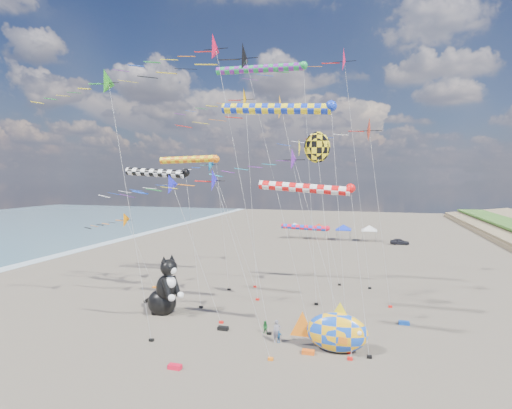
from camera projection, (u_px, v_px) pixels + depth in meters
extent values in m
plane|color=brown|center=(215.00, 390.00, 24.12)|extent=(260.00, 260.00, 0.00)
cone|color=#5F1F96|center=(301.00, 159.00, 29.18)|extent=(1.74, 1.86, 1.92)
cylinder|color=#B2B2B2|center=(325.00, 256.00, 29.17)|extent=(3.74, 0.02, 14.23)
cube|color=black|center=(349.00, 352.00, 29.15)|extent=(0.36, 0.24, 0.20)
cone|color=red|center=(227.00, 45.00, 31.96)|extent=(2.20, 2.35, 2.42)
cylinder|color=#B2B2B2|center=(248.00, 191.00, 32.30)|extent=(3.58, 0.02, 23.48)
cube|color=black|center=(269.00, 333.00, 32.63)|extent=(0.36, 0.24, 0.20)
cone|color=red|center=(373.00, 131.00, 38.70)|extent=(2.40, 2.57, 2.65)
cylinder|color=#B2B2B2|center=(382.00, 220.00, 39.04)|extent=(1.99, 0.02, 17.36)
cube|color=black|center=(390.00, 307.00, 39.37)|extent=(0.36, 0.24, 0.20)
cone|color=#2A9320|center=(125.00, 80.00, 30.41)|extent=(1.95, 2.08, 2.15)
cylinder|color=#B2B2B2|center=(138.00, 213.00, 30.86)|extent=(1.90, 0.02, 20.26)
cube|color=black|center=(151.00, 340.00, 31.30)|extent=(0.36, 0.24, 0.20)
cone|color=black|center=(267.00, 55.00, 33.49)|extent=(2.38, 2.55, 2.63)
cylinder|color=#B2B2B2|center=(288.00, 192.00, 33.78)|extent=(3.80, 0.02, 23.14)
cube|color=black|center=(309.00, 327.00, 34.07)|extent=(0.36, 0.24, 0.20)
cone|color=#FF8701|center=(134.00, 220.00, 46.46)|extent=(1.77, 1.89, 1.95)
cylinder|color=#B2B2B2|center=(144.00, 254.00, 46.40)|extent=(2.50, 0.02, 7.91)
cube|color=black|center=(154.00, 287.00, 46.33)|extent=(0.36, 0.24, 0.20)
cone|color=#107ABB|center=(225.00, 164.00, 46.54)|extent=(1.85, 1.98, 2.04)
cylinder|color=#B2B2B2|center=(240.00, 226.00, 46.54)|extent=(3.72, 0.02, 14.36)
cube|color=black|center=(255.00, 287.00, 46.53)|extent=(0.36, 0.24, 0.20)
cone|color=#251DD4|center=(225.00, 180.00, 28.10)|extent=(1.58, 1.69, 1.74)
cylinder|color=#B2B2B2|center=(248.00, 270.00, 28.08)|extent=(3.36, 0.02, 12.68)
cube|color=black|center=(271.00, 359.00, 28.07)|extent=(0.36, 0.24, 0.20)
cone|color=#2023E3|center=(180.00, 185.00, 35.36)|extent=(1.88, 2.01, 2.07)
cylinder|color=#B2B2B2|center=(200.00, 254.00, 35.26)|extent=(3.89, 0.02, 12.21)
cube|color=black|center=(221.00, 322.00, 35.15)|extent=(0.36, 0.24, 0.20)
cone|color=#FFAF08|center=(243.00, 97.00, 40.64)|extent=(2.30, 2.46, 2.54)
cylinder|color=#B2B2B2|center=(251.00, 200.00, 41.17)|extent=(1.54, 0.02, 21.05)
cube|color=black|center=(258.00, 299.00, 41.69)|extent=(0.36, 0.24, 0.20)
cone|color=#DE1747|center=(358.00, 62.00, 44.60)|extent=(2.66, 2.85, 2.94)
cylinder|color=#B2B2B2|center=(364.00, 177.00, 45.26)|extent=(1.77, 0.02, 25.68)
cube|color=black|center=(370.00, 288.00, 45.91)|extent=(0.36, 0.24, 0.20)
cone|color=orange|center=(292.00, 108.00, 33.22)|extent=(2.05, 2.19, 2.26)
cylinder|color=#B2B2B2|center=(309.00, 220.00, 33.44)|extent=(3.15, 0.02, 18.59)
cube|color=black|center=(327.00, 329.00, 33.65)|extent=(0.36, 0.24, 0.20)
cylinder|color=black|center=(155.00, 173.00, 39.64)|extent=(6.61, 0.78, 0.78)
sphere|color=black|center=(186.00, 173.00, 38.75)|extent=(0.82, 0.82, 0.82)
cylinder|color=#B2B2B2|center=(193.00, 241.00, 39.01)|extent=(1.52, 0.02, 13.30)
cube|color=black|center=(201.00, 307.00, 39.26)|extent=(0.36, 0.24, 0.20)
cylinder|color=red|center=(304.00, 227.00, 48.09)|extent=(5.55, 0.58, 0.58)
sphere|color=red|center=(327.00, 228.00, 47.34)|extent=(0.61, 0.61, 0.61)
cylinder|color=#B2B2B2|center=(333.00, 257.00, 47.37)|extent=(1.52, 0.02, 6.80)
cube|color=black|center=(340.00, 285.00, 47.40)|extent=(0.36, 0.24, 0.20)
cylinder|color=green|center=(259.00, 69.00, 40.16)|extent=(9.01, 0.78, 0.78)
sphere|color=green|center=(303.00, 65.00, 38.93)|extent=(0.82, 0.82, 0.82)
cylinder|color=#B2B2B2|center=(310.00, 187.00, 39.56)|extent=(1.52, 0.02, 23.76)
cube|color=black|center=(316.00, 304.00, 40.18)|extent=(0.36, 0.24, 0.20)
cylinder|color=#1331C0|center=(275.00, 109.00, 31.05)|extent=(8.59, 0.82, 0.82)
sphere|color=#1331C0|center=(331.00, 106.00, 29.88)|extent=(0.87, 0.87, 0.87)
cylinder|color=#B2B2B2|center=(339.00, 227.00, 30.31)|extent=(1.52, 0.02, 18.19)
cube|color=black|center=(348.00, 343.00, 30.73)|extent=(0.36, 0.24, 0.20)
cylinder|color=red|center=(303.00, 188.00, 28.86)|extent=(6.65, 0.65, 0.65)
sphere|color=red|center=(351.00, 188.00, 27.96)|extent=(0.68, 0.68, 0.68)
cylinder|color=#B2B2B2|center=(360.00, 274.00, 28.17)|extent=(1.52, 0.02, 12.10)
cube|color=black|center=(369.00, 357.00, 28.38)|extent=(0.36, 0.24, 0.20)
cylinder|color=orange|center=(188.00, 160.00, 45.71)|extent=(6.78, 0.81, 0.81)
sphere|color=orange|center=(216.00, 159.00, 44.79)|extent=(0.85, 0.85, 0.85)
cylinder|color=#B2B2B2|center=(223.00, 225.00, 45.10)|extent=(1.52, 0.02, 14.87)
cube|color=black|center=(229.00, 289.00, 45.41)|extent=(0.36, 0.24, 0.20)
ellipsoid|color=yellow|center=(317.00, 147.00, 33.95)|extent=(2.20, 0.40, 2.64)
cone|color=yellow|center=(300.00, 148.00, 34.36)|extent=(0.12, 1.80, 1.80)
cylinder|color=#B2B2B2|center=(327.00, 239.00, 33.26)|extent=(2.03, 2.03, 15.41)
cube|color=black|center=(337.00, 334.00, 32.56)|extent=(0.36, 0.24, 0.20)
ellipsoid|color=blue|center=(337.00, 332.00, 29.24)|extent=(4.50, 1.91, 2.97)
cone|color=orange|center=(302.00, 329.00, 29.94)|extent=(2.18, 0.18, 2.18)
cone|color=yellow|center=(340.00, 313.00, 29.08)|extent=(1.59, 0.14, 1.58)
cylinder|color=#B2B2B2|center=(352.00, 350.00, 28.53)|extent=(0.23, 1.04, 1.05)
cube|color=red|center=(350.00, 359.00, 28.10)|extent=(0.36, 0.24, 0.20)
imported|color=slate|center=(277.00, 331.00, 31.05)|extent=(0.76, 0.65, 1.76)
imported|color=#20712F|center=(265.00, 327.00, 32.79)|extent=(0.63, 0.56, 1.07)
imported|color=#2161A6|center=(279.00, 337.00, 31.04)|extent=(0.60, 0.50, 0.96)
cube|color=red|center=(175.00, 367.00, 26.80)|extent=(0.90, 0.44, 0.30)
cube|color=blue|center=(404.00, 323.00, 34.83)|extent=(0.90, 0.44, 0.30)
cube|color=black|center=(223.00, 328.00, 33.59)|extent=(0.90, 0.44, 0.30)
cube|color=#D95312|center=(308.00, 352.00, 29.04)|extent=(0.90, 0.44, 0.30)
cube|color=white|center=(295.00, 228.00, 83.19)|extent=(3.00, 3.00, 0.15)
pyramid|color=white|center=(295.00, 223.00, 83.11)|extent=(4.20, 4.20, 1.00)
cylinder|color=#999999|center=(287.00, 234.00, 82.37)|extent=(0.08, 0.08, 2.20)
cylinder|color=#999999|center=(300.00, 234.00, 81.67)|extent=(0.08, 0.08, 2.20)
cylinder|color=#999999|center=(290.00, 232.00, 84.87)|extent=(0.08, 0.08, 2.20)
cylinder|color=#999999|center=(302.00, 233.00, 84.16)|extent=(0.08, 0.08, 2.20)
cube|color=red|center=(319.00, 229.00, 81.83)|extent=(3.00, 3.00, 0.15)
pyramid|color=red|center=(319.00, 224.00, 81.75)|extent=(4.20, 4.20, 1.00)
cylinder|color=#999999|center=(311.00, 235.00, 81.01)|extent=(0.08, 0.08, 2.20)
cylinder|color=#999999|center=(324.00, 235.00, 80.31)|extent=(0.08, 0.08, 2.20)
cylinder|color=#999999|center=(313.00, 233.00, 83.51)|extent=(0.08, 0.08, 2.20)
cylinder|color=#999999|center=(326.00, 234.00, 82.80)|extent=(0.08, 0.08, 2.20)
cube|color=#142DCC|center=(344.00, 230.00, 80.47)|extent=(3.00, 3.00, 0.15)
pyramid|color=#142DCC|center=(344.00, 224.00, 80.39)|extent=(4.20, 4.20, 1.00)
cylinder|color=#999999|center=(336.00, 236.00, 79.65)|extent=(0.08, 0.08, 2.20)
cylinder|color=#999999|center=(350.00, 236.00, 78.95)|extent=(0.08, 0.08, 2.20)
cylinder|color=#999999|center=(337.00, 234.00, 82.15)|extent=(0.08, 0.08, 2.20)
cylinder|color=#999999|center=(350.00, 235.00, 81.44)|extent=(0.08, 0.08, 2.20)
cube|color=silver|center=(369.00, 230.00, 79.11)|extent=(3.00, 3.00, 0.15)
pyramid|color=silver|center=(369.00, 225.00, 79.04)|extent=(4.20, 4.20, 1.00)
cylinder|color=#999999|center=(362.00, 237.00, 78.29)|extent=(0.08, 0.08, 2.20)
cylinder|color=#999999|center=(376.00, 237.00, 77.59)|extent=(0.08, 0.08, 2.20)
cylinder|color=#999999|center=(362.00, 235.00, 80.79)|extent=(0.08, 0.08, 2.20)
cylinder|color=#999999|center=(376.00, 236.00, 80.08)|extent=(0.08, 0.08, 2.20)
imported|color=#26262D|center=(400.00, 242.00, 75.78)|extent=(3.51, 1.49, 1.18)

